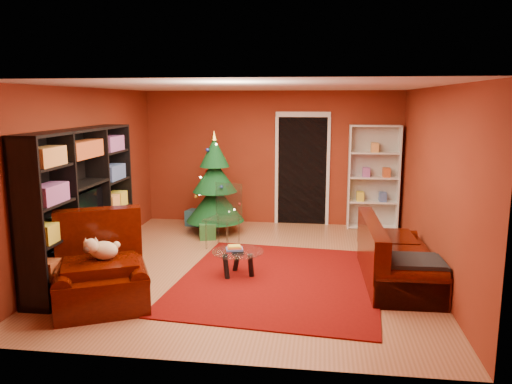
# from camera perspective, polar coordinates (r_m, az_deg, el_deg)

# --- Properties ---
(floor) EXTENTS (5.00, 5.50, 0.05)m
(floor) POSITION_cam_1_polar(r_m,az_deg,el_deg) (7.42, -0.41, -8.75)
(floor) COLOR #945B3A
(floor) RESTS_ON ground
(ceiling) EXTENTS (5.00, 5.50, 0.05)m
(ceiling) POSITION_cam_1_polar(r_m,az_deg,el_deg) (7.01, -0.44, 12.16)
(ceiling) COLOR silver
(ceiling) RESTS_ON wall_back
(wall_back) EXTENTS (5.00, 0.05, 2.60)m
(wall_back) POSITION_cam_1_polar(r_m,az_deg,el_deg) (9.83, 1.83, 3.92)
(wall_back) COLOR maroon
(wall_back) RESTS_ON ground
(wall_left) EXTENTS (0.05, 5.50, 2.60)m
(wall_left) POSITION_cam_1_polar(r_m,az_deg,el_deg) (7.85, -19.00, 1.71)
(wall_left) COLOR maroon
(wall_left) RESTS_ON ground
(wall_right) EXTENTS (0.05, 5.50, 2.60)m
(wall_right) POSITION_cam_1_polar(r_m,az_deg,el_deg) (7.20, 19.91, 0.91)
(wall_right) COLOR maroon
(wall_right) RESTS_ON ground
(doorway) EXTENTS (1.06, 0.60, 2.16)m
(doorway) POSITION_cam_1_polar(r_m,az_deg,el_deg) (9.77, 5.30, 2.37)
(doorway) COLOR black
(doorway) RESTS_ON floor
(rug) EXTENTS (2.91, 3.31, 0.02)m
(rug) POSITION_cam_1_polar(r_m,az_deg,el_deg) (6.89, 2.68, -9.99)
(rug) COLOR #610806
(rug) RESTS_ON floor
(media_unit) EXTENTS (0.42, 2.66, 2.04)m
(media_unit) POSITION_cam_1_polar(r_m,az_deg,el_deg) (7.25, -19.25, -1.25)
(media_unit) COLOR black
(media_unit) RESTS_ON floor
(christmas_tree) EXTENTS (1.08, 1.08, 1.89)m
(christmas_tree) POSITION_cam_1_polar(r_m,az_deg,el_deg) (9.11, -4.73, 0.94)
(christmas_tree) COLOR #0A3917
(christmas_tree) RESTS_ON floor
(gift_box_teal) EXTENTS (0.36, 0.36, 0.30)m
(gift_box_teal) POSITION_cam_1_polar(r_m,az_deg,el_deg) (9.85, -6.99, -2.93)
(gift_box_teal) COLOR #25637A
(gift_box_teal) RESTS_ON floor
(gift_box_green) EXTENTS (0.35, 0.35, 0.28)m
(gift_box_green) POSITION_cam_1_polar(r_m,az_deg,el_deg) (8.88, -5.59, -4.45)
(gift_box_green) COLOR #22622A
(gift_box_green) RESTS_ON floor
(gift_box_red) EXTENTS (0.24, 0.24, 0.22)m
(gift_box_red) POSITION_cam_1_polar(r_m,az_deg,el_deg) (10.02, -4.59, -2.91)
(gift_box_red) COLOR maroon
(gift_box_red) RESTS_ON floor
(white_bookshelf) EXTENTS (0.94, 0.35, 2.02)m
(white_bookshelf) POSITION_cam_1_polar(r_m,az_deg,el_deg) (9.67, 13.28, 1.62)
(white_bookshelf) COLOR white
(white_bookshelf) RESTS_ON floor
(armchair) EXTENTS (1.52, 1.52, 0.89)m
(armchair) POSITION_cam_1_polar(r_m,az_deg,el_deg) (6.23, -17.34, -8.47)
(armchair) COLOR black
(armchair) RESTS_ON rug
(dog) EXTENTS (0.49, 0.44, 0.29)m
(dog) POSITION_cam_1_polar(r_m,az_deg,el_deg) (6.22, -16.99, -6.40)
(dog) COLOR beige
(dog) RESTS_ON armchair
(sofa) EXTENTS (0.93, 1.97, 0.84)m
(sofa) POSITION_cam_1_polar(r_m,az_deg,el_deg) (6.98, 15.96, -6.59)
(sofa) COLOR black
(sofa) RESTS_ON rug
(coffee_table) EXTENTS (0.87, 0.87, 0.45)m
(coffee_table) POSITION_cam_1_polar(r_m,az_deg,el_deg) (6.99, -2.08, -8.13)
(coffee_table) COLOR gray
(coffee_table) RESTS_ON rug
(acrylic_chair) EXTENTS (0.63, 0.65, 0.95)m
(acrylic_chair) POSITION_cam_1_polar(r_m,az_deg,el_deg) (8.27, -3.85, -3.15)
(acrylic_chair) COLOR #66605B
(acrylic_chair) RESTS_ON rug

